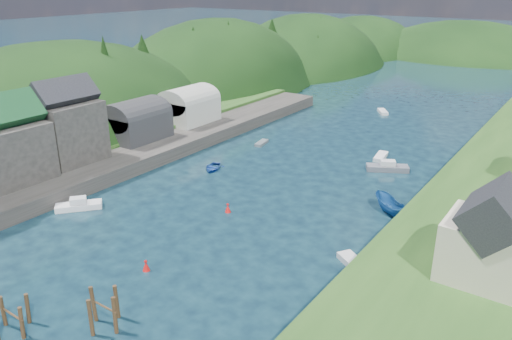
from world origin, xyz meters
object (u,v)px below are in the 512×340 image
Objects in this scene: piling_cluster_far at (104,312)px; channel_buoy_near at (146,266)px; channel_buoy_far at (228,208)px; piling_cluster_near at (13,320)px.

piling_cluster_far is 3.33× the size of channel_buoy_near.
piling_cluster_far reaches higher than channel_buoy_far.
piling_cluster_far is 3.33× the size of channel_buoy_far.
channel_buoy_near is 1.00× the size of channel_buoy_far.
channel_buoy_near is (-3.29, 7.36, -0.78)m from piling_cluster_far.
channel_buoy_far is at bearing 102.34° from piling_cluster_far.
channel_buoy_near is at bearing -84.31° from channel_buoy_far.
piling_cluster_far is 21.98m from channel_buoy_far.
channel_buoy_far is (-1.40, 14.09, 0.00)m from channel_buoy_near.
piling_cluster_far reaches higher than piling_cluster_near.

